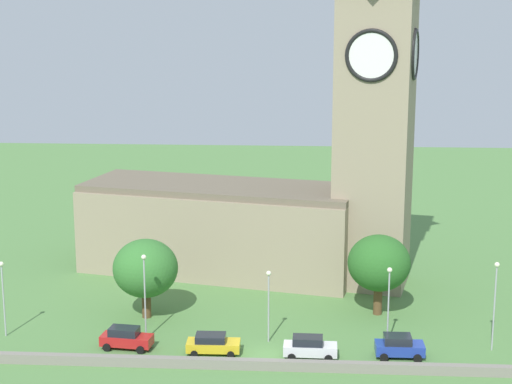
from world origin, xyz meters
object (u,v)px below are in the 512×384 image
at_px(car_red, 126,338).
at_px(tree_by_tower, 379,263).
at_px(streetlamp_east_end, 495,293).
at_px(streetlamp_central, 269,294).
at_px(streetlamp_west_mid, 145,284).
at_px(car_yellow, 213,344).
at_px(car_white, 310,347).
at_px(tree_riverside_east, 145,268).
at_px(streetlamp_west_end, 3,287).
at_px(car_blue, 399,346).
at_px(streetlamp_east_mid, 389,294).
at_px(church, 275,188).

xyz_separation_m(car_red, tree_by_tower, (22.27, 9.79, 4.13)).
bearing_deg(streetlamp_east_end, streetlamp_central, 178.15).
distance_m(streetlamp_west_mid, streetlamp_central, 10.90).
bearing_deg(streetlamp_west_mid, tree_by_tower, 19.85).
bearing_deg(car_red, car_yellow, -4.13).
relative_size(car_white, streetlamp_east_end, 0.57).
distance_m(tree_riverside_east, tree_by_tower, 22.09).
distance_m(streetlamp_west_end, streetlamp_central, 23.54).
height_order(car_white, tree_by_tower, tree_by_tower).
bearing_deg(car_blue, streetlamp_west_end, 176.00).
relative_size(car_red, streetlamp_east_mid, 0.65).
xyz_separation_m(streetlamp_west_end, streetlamp_east_mid, (33.89, 0.11, 0.07)).
bearing_deg(tree_by_tower, tree_riverside_east, -174.16).
bearing_deg(church, car_white, -80.28).
distance_m(streetlamp_east_mid, tree_riverside_east, 22.84).
height_order(church, car_red, church).
height_order(church, car_yellow, church).
xyz_separation_m(car_yellow, tree_by_tower, (14.71, 10.34, 4.23)).
bearing_deg(tree_by_tower, streetlamp_east_mid, -88.25).
distance_m(streetlamp_central, streetlamp_east_end, 19.23).
height_order(car_blue, streetlamp_west_mid, streetlamp_west_mid).
height_order(car_blue, tree_by_tower, tree_by_tower).
bearing_deg(streetlamp_east_end, car_blue, -166.14).
height_order(car_white, streetlamp_west_mid, streetlamp_west_mid).
bearing_deg(tree_riverside_east, car_yellow, -48.10).
bearing_deg(streetlamp_west_end, car_white, -6.41).
xyz_separation_m(streetlamp_west_end, tree_riverside_east, (11.68, 5.46, 0.19)).
height_order(car_red, tree_riverside_east, tree_riverside_east).
xyz_separation_m(car_yellow, car_blue, (15.69, 0.21, 0.11)).
distance_m(car_blue, streetlamp_central, 11.90).
xyz_separation_m(church, tree_by_tower, (10.35, -11.67, -4.67)).
height_order(car_white, streetlamp_east_mid, streetlamp_east_mid).
height_order(streetlamp_central, tree_riverside_east, tree_riverside_east).
distance_m(streetlamp_west_end, tree_riverside_east, 12.90).
relative_size(car_white, streetlamp_west_mid, 0.58).
bearing_deg(car_blue, car_red, 179.18).
bearing_deg(streetlamp_west_mid, streetlamp_east_mid, -0.06).
xyz_separation_m(car_yellow, streetlamp_east_mid, (14.95, 2.74, 3.85)).
relative_size(car_white, streetlamp_central, 0.69).
relative_size(car_red, streetlamp_west_end, 0.66).
bearing_deg(church, streetlamp_central, -89.29).
height_order(car_red, streetlamp_central, streetlamp_central).
relative_size(car_red, streetlamp_central, 0.70).
bearing_deg(streetlamp_east_end, tree_by_tower, 138.21).
relative_size(streetlamp_west_mid, tree_by_tower, 0.99).
bearing_deg(car_blue, streetlamp_west_mid, 173.37).
relative_size(streetlamp_east_mid, streetlamp_east_end, 0.90).
bearing_deg(car_yellow, car_blue, 0.78).
xyz_separation_m(car_blue, tree_by_tower, (-0.97, 10.13, 4.12)).
height_order(car_red, tree_by_tower, tree_by_tower).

